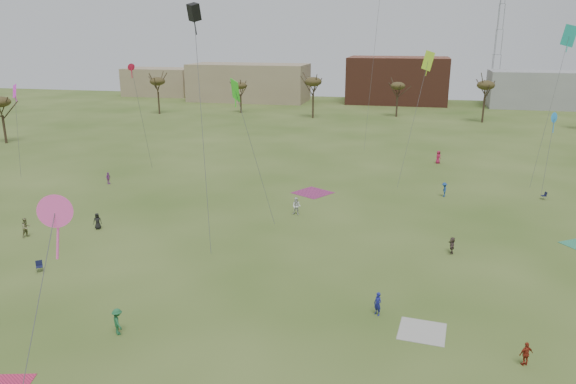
% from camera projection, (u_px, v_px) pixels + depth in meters
% --- Properties ---
extents(ground, '(260.00, 260.00, 0.00)m').
position_uv_depth(ground, '(246.00, 324.00, 35.15)').
color(ground, '#365219').
rests_on(ground, ground).
extents(flyer_near_center, '(1.24, 1.25, 1.73)m').
position_uv_depth(flyer_near_center, '(118.00, 322.00, 33.73)').
color(flyer_near_center, '#216539').
rests_on(flyer_near_center, ground).
extents(flyer_near_right, '(0.70, 0.68, 1.62)m').
position_uv_depth(flyer_near_right, '(378.00, 304.00, 36.05)').
color(flyer_near_right, navy).
rests_on(flyer_near_right, ground).
extents(spectator_fore_a, '(0.92, 0.71, 1.45)m').
position_uv_depth(spectator_fore_a, '(526.00, 354.00, 30.58)').
color(spectator_fore_a, maroon).
rests_on(spectator_fore_a, ground).
extents(spectator_fore_b, '(0.91, 1.05, 1.84)m').
position_uv_depth(spectator_fore_b, '(26.00, 227.00, 49.86)').
color(spectator_fore_b, '#828052').
rests_on(spectator_fore_b, ground).
extents(spectator_fore_c, '(0.51, 1.38, 1.47)m').
position_uv_depth(spectator_fore_c, '(452.00, 245.00, 46.18)').
color(spectator_fore_c, brown).
rests_on(spectator_fore_c, ground).
extents(flyer_mid_a, '(0.92, 0.80, 1.59)m').
position_uv_depth(flyer_mid_a, '(97.00, 221.00, 51.91)').
color(flyer_mid_a, black).
rests_on(flyer_mid_a, ground).
extents(spectator_mid_d, '(0.46, 0.91, 1.49)m').
position_uv_depth(spectator_mid_d, '(108.00, 178.00, 67.44)').
color(spectator_mid_d, '#A749AF').
rests_on(spectator_mid_d, ground).
extents(spectator_mid_e, '(0.98, 0.80, 1.85)m').
position_uv_depth(spectator_mid_e, '(296.00, 206.00, 55.93)').
color(spectator_mid_e, silver).
rests_on(spectator_mid_e, ground).
extents(flyer_far_b, '(1.03, 1.08, 1.86)m').
position_uv_depth(flyer_far_b, '(438.00, 157.00, 78.02)').
color(flyer_far_b, '#B31E4A').
rests_on(flyer_far_b, ground).
extents(flyer_far_c, '(0.67, 1.10, 1.66)m').
position_uv_depth(flyer_far_c, '(444.00, 190.00, 62.23)').
color(flyer_far_c, navy).
rests_on(flyer_far_c, ground).
extents(blanket_cream, '(3.15, 3.15, 0.03)m').
position_uv_depth(blanket_cream, '(422.00, 331.00, 34.23)').
color(blanket_cream, beige).
rests_on(blanket_cream, ground).
extents(blanket_plum, '(5.19, 5.19, 0.03)m').
position_uv_depth(blanket_plum, '(313.00, 193.00, 63.87)').
color(blanket_plum, '#912C64').
rests_on(blanket_plum, ground).
extents(camp_chair_left, '(0.73, 0.74, 0.87)m').
position_uv_depth(camp_chair_left, '(40.00, 268.00, 42.76)').
color(camp_chair_left, '#15193B').
rests_on(camp_chair_left, ground).
extents(camp_chair_right, '(0.66, 0.62, 0.87)m').
position_uv_depth(camp_chair_right, '(543.00, 197.00, 61.31)').
color(camp_chair_right, '#131534').
rests_on(camp_chair_right, ground).
extents(kites_aloft, '(70.44, 69.96, 27.90)m').
position_uv_depth(kites_aloft, '(334.00, 15.00, 55.83)').
color(kites_aloft, '#CD1842').
rests_on(kites_aloft, ground).
extents(tree_line, '(117.44, 49.32, 8.91)m').
position_uv_depth(tree_line, '(350.00, 91.00, 107.66)').
color(tree_line, '#3A2B1E').
rests_on(tree_line, ground).
extents(building_tan, '(32.00, 14.00, 10.00)m').
position_uv_depth(building_tan, '(249.00, 83.00, 148.75)').
color(building_tan, '#937F60').
rests_on(building_tan, ground).
extents(building_brick, '(26.00, 16.00, 12.00)m').
position_uv_depth(building_brick, '(397.00, 80.00, 144.45)').
color(building_brick, brown).
rests_on(building_brick, ground).
extents(building_grey, '(24.00, 12.00, 9.00)m').
position_uv_depth(building_grey, '(539.00, 89.00, 135.41)').
color(building_grey, gray).
rests_on(building_grey, ground).
extents(building_tan_west, '(20.00, 12.00, 8.00)m').
position_uv_depth(building_tan_west, '(160.00, 82.00, 162.08)').
color(building_tan_west, '#937F60').
rests_on(building_tan_west, ground).
extents(radio_tower, '(1.51, 1.72, 41.00)m').
position_uv_depth(radio_tower, '(499.00, 29.00, 139.95)').
color(radio_tower, '#9EA3A8').
rests_on(radio_tower, ground).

